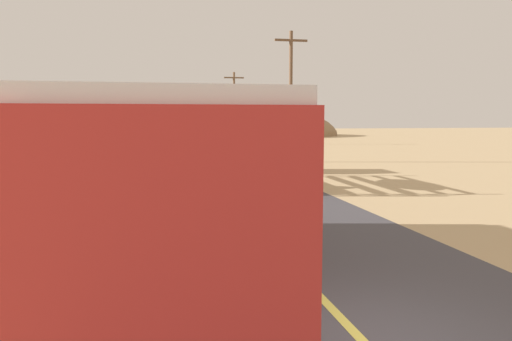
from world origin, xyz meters
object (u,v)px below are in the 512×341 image
(bus, at_px, (156,189))
(power_pole_far, at_px, (234,106))
(livestock_truck, at_px, (241,141))
(power_pole_mid, at_px, (291,93))

(bus, distance_m, power_pole_far, 46.63)
(livestock_truck, bearing_deg, power_pole_mid, 56.90)
(bus, xyz_separation_m, power_pole_far, (9.06, 45.67, 2.49))
(livestock_truck, distance_m, power_pole_far, 30.11)
(bus, xyz_separation_m, power_pole_mid, (9.06, 23.17, 2.84))
(livestock_truck, distance_m, power_pole_mid, 8.98)
(power_pole_mid, relative_size, power_pole_far, 1.09)
(bus, height_order, power_pole_far, power_pole_far)
(livestock_truck, height_order, power_pole_far, power_pole_far)
(livestock_truck, height_order, power_pole_mid, power_pole_mid)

